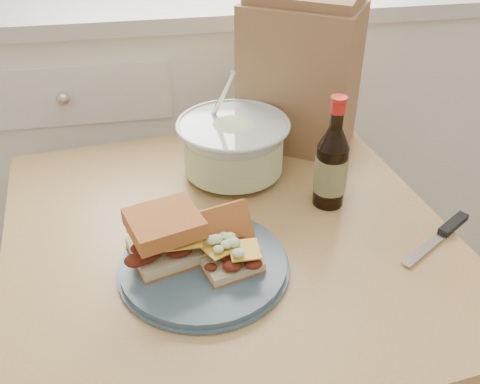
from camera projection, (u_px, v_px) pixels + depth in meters
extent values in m
cube|color=white|center=(235.00, 130.00, 1.87)|extent=(2.40, 0.60, 0.90)
cube|color=tan|center=(229.00, 239.00, 1.03)|extent=(0.91, 0.91, 0.04)
cube|color=tan|center=(61.00, 280.00, 1.43)|extent=(0.06, 0.06, 0.65)
cube|color=tan|center=(315.00, 231.00, 1.60)|extent=(0.06, 0.06, 0.65)
cylinder|color=#3F5666|center=(204.00, 265.00, 0.93)|extent=(0.29, 0.29, 0.02)
cube|color=beige|center=(167.00, 250.00, 0.93)|extent=(0.14, 0.14, 0.02)
cube|color=yellow|center=(165.00, 234.00, 0.91)|extent=(0.09, 0.09, 0.00)
cube|color=#B56230|center=(164.00, 223.00, 0.89)|extent=(0.14, 0.14, 0.03)
cube|color=beige|center=(230.00, 261.00, 0.91)|extent=(0.11, 0.11, 0.02)
cube|color=yellow|center=(230.00, 247.00, 0.89)|extent=(0.07, 0.07, 0.00)
cube|color=#B56230|center=(226.00, 227.00, 0.94)|extent=(0.10, 0.08, 0.08)
cone|color=silver|center=(233.00, 149.00, 1.16)|extent=(0.23, 0.23, 0.12)
cylinder|color=white|center=(233.00, 152.00, 1.16)|extent=(0.22, 0.22, 0.08)
torus|color=silver|center=(233.00, 124.00, 1.12)|extent=(0.24, 0.24, 0.01)
cylinder|color=silver|center=(220.00, 101.00, 1.12)|extent=(0.06, 0.09, 0.16)
cylinder|color=black|center=(330.00, 176.00, 1.06)|extent=(0.06, 0.06, 0.13)
cone|color=black|center=(335.00, 138.00, 1.01)|extent=(0.06, 0.06, 0.04)
cylinder|color=black|center=(337.00, 115.00, 0.99)|extent=(0.03, 0.03, 0.06)
cylinder|color=red|center=(338.00, 107.00, 0.98)|extent=(0.03, 0.03, 0.02)
cylinder|color=red|center=(339.00, 99.00, 0.97)|extent=(0.03, 0.03, 0.01)
cylinder|color=#384221|center=(331.00, 173.00, 1.06)|extent=(0.07, 0.07, 0.08)
cube|color=silver|center=(427.00, 247.00, 0.97)|extent=(0.13, 0.09, 0.00)
cube|color=black|center=(453.00, 224.00, 1.02)|extent=(0.08, 0.06, 0.01)
cube|color=#956B48|center=(299.00, 76.00, 1.22)|extent=(0.30, 0.28, 0.33)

